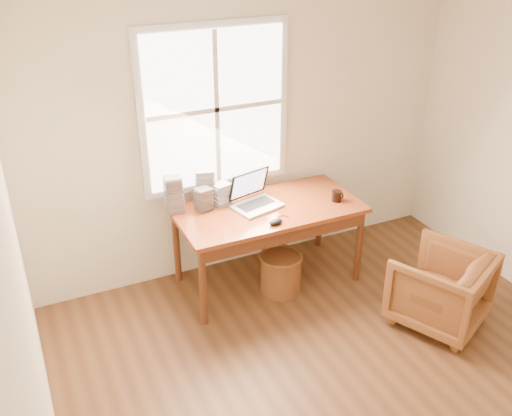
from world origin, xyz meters
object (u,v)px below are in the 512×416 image
at_px(desk, 268,209).
at_px(laptop, 257,193).
at_px(armchair, 440,288).
at_px(coffee_mug, 337,196).
at_px(cd_stack_a, 205,186).
at_px(wicker_stool, 281,273).

distance_m(desk, laptop, 0.18).
bearing_deg(armchair, coffee_mug, -92.78).
bearing_deg(cd_stack_a, desk, -35.55).
distance_m(desk, cd_stack_a, 0.58).
bearing_deg(wicker_stool, cd_stack_a, 132.89).
bearing_deg(desk, coffee_mug, -13.53).
height_order(armchair, wicker_stool, armchair).
height_order(desk, wicker_stool, desk).
xyz_separation_m(armchair, coffee_mug, (-0.41, 0.97, 0.48)).
xyz_separation_m(laptop, coffee_mug, (0.68, -0.18, -0.09)).
distance_m(wicker_stool, cd_stack_a, 1.01).
distance_m(desk, wicker_stool, 0.59).
distance_m(laptop, cd_stack_a, 0.46).
xyz_separation_m(laptop, cd_stack_a, (-0.36, 0.29, 0.01)).
bearing_deg(armchair, desk, -73.61).
distance_m(coffee_mug, cd_stack_a, 1.15).
xyz_separation_m(armchair, cd_stack_a, (-1.46, 1.43, 0.59)).
relative_size(desk, coffee_mug, 16.72).
xyz_separation_m(armchair, laptop, (-1.10, 1.14, 0.57)).
height_order(armchair, laptop, laptop).
distance_m(wicker_stool, coffee_mug, 0.84).
bearing_deg(cd_stack_a, wicker_stool, -47.11).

